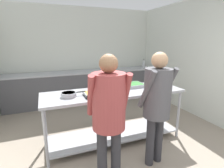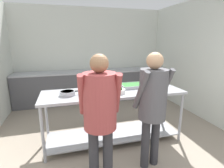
# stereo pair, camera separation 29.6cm
# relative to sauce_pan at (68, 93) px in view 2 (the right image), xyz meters

# --- Properties ---
(wall_rear) EXTENTS (4.41, 0.06, 2.65)m
(wall_rear) POSITION_rel_sauce_pan_xyz_m (0.78, 2.63, 0.39)
(wall_rear) COLOR silver
(wall_rear) RESTS_ON ground_plane
(wall_right) EXTENTS (0.06, 4.18, 2.65)m
(wall_right) POSITION_rel_sauce_pan_xyz_m (2.96, 0.59, 0.39)
(wall_right) COLOR silver
(wall_right) RESTS_ON ground_plane
(back_counter) EXTENTS (4.25, 0.65, 0.88)m
(back_counter) POSITION_rel_sauce_pan_xyz_m (0.78, 2.26, -0.49)
(back_counter) COLOR #4C4C51
(back_counter) RESTS_ON ground_plane
(serving_counter) EXTENTS (2.33, 0.73, 0.90)m
(serving_counter) POSITION_rel_sauce_pan_xyz_m (0.74, 0.02, -0.33)
(serving_counter) COLOR #9EA0A8
(serving_counter) RESTS_ON ground_plane
(sauce_pan) EXTENTS (0.37, 0.23, 0.07)m
(sauce_pan) POSITION_rel_sauce_pan_xyz_m (0.00, 0.00, 0.00)
(sauce_pan) COLOR #9EA0A8
(sauce_pan) RESTS_ON serving_counter
(serving_tray_roast) EXTENTS (0.41, 0.27, 0.05)m
(serving_tray_roast) POSITION_rel_sauce_pan_xyz_m (0.42, -0.09, -0.01)
(serving_tray_roast) COLOR #9EA0A8
(serving_tray_roast) RESTS_ON serving_counter
(broccoli_bowl) EXTENTS (0.24, 0.24, 0.11)m
(broccoli_bowl) POSITION_rel_sauce_pan_xyz_m (0.78, -0.09, 0.01)
(broccoli_bowl) COLOR silver
(broccoli_bowl) RESTS_ON serving_counter
(serving_tray_vegetables) EXTENTS (0.44, 0.34, 0.05)m
(serving_tray_vegetables) POSITION_rel_sauce_pan_xyz_m (1.15, 0.19, -0.01)
(serving_tray_vegetables) COLOR #9EA0A8
(serving_tray_vegetables) RESTS_ON serving_counter
(plate_stack) EXTENTS (0.27, 0.27, 0.07)m
(plate_stack) POSITION_rel_sauce_pan_xyz_m (1.54, -0.08, -0.00)
(plate_stack) COLOR white
(plate_stack) RESTS_ON serving_counter
(guest_serving_left) EXTENTS (0.52, 0.39, 1.58)m
(guest_serving_left) POSITION_rel_sauce_pan_xyz_m (0.34, -0.79, 0.03)
(guest_serving_left) COLOR #2D2D33
(guest_serving_left) RESTS_ON ground_plane
(guest_serving_right) EXTENTS (0.49, 0.37, 1.58)m
(guest_serving_right) POSITION_rel_sauce_pan_xyz_m (1.05, -0.73, 0.04)
(guest_serving_right) COLOR #2D2D33
(guest_serving_right) RESTS_ON ground_plane
(water_bottle) EXTENTS (0.07, 0.07, 0.26)m
(water_bottle) POSITION_rel_sauce_pan_xyz_m (2.67, 2.26, 0.07)
(water_bottle) COLOR silver
(water_bottle) RESTS_ON back_counter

